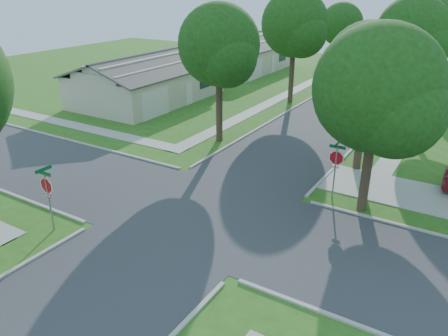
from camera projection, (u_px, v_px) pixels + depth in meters
ground at (203, 212)px, 20.59m from camera, size 100.00×100.00×0.00m
road_ns at (203, 212)px, 20.59m from camera, size 7.00×100.00×0.02m
sidewalk_ne at (427, 106)px, 38.03m from camera, size 1.20×40.00×0.04m
sidewalk_nw at (297, 89)px, 43.88m from camera, size 1.20×40.00×0.04m
driveway at (408, 194)px, 22.36m from camera, size 8.80×3.60×0.05m
stop_sign_sw at (47, 188)px, 18.35m from camera, size 1.05×0.80×2.98m
stop_sign_ne at (336, 160)px, 21.22m from camera, size 1.05×0.80×2.98m
tree_e_near at (370, 71)px, 23.14m from camera, size 4.97×4.80×8.28m
tree_e_mid at (413, 37)px, 32.30m from camera, size 5.59×5.40×9.21m
tree_e_far at (437, 26)px, 42.60m from camera, size 5.17×5.00×8.72m
tree_w_near at (220, 49)px, 27.45m from camera, size 5.38×5.20×8.97m
tree_w_mid at (295, 27)px, 36.71m from camera, size 5.80×5.60×9.56m
tree_w_far at (342, 26)px, 47.29m from camera, size 4.76×4.60×8.04m
tree_ne_corner at (379, 95)px, 18.63m from camera, size 5.80×5.60×8.66m
house_nw_near at (149, 83)px, 39.40m from camera, size 8.42×13.60×4.23m
house_nw_far at (241, 57)px, 52.73m from camera, size 8.42×13.60×4.23m
car_curb_east at (386, 80)px, 44.87m from camera, size 1.88×4.00×1.32m
car_curb_west at (386, 62)px, 54.24m from camera, size 2.57×5.29×1.48m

